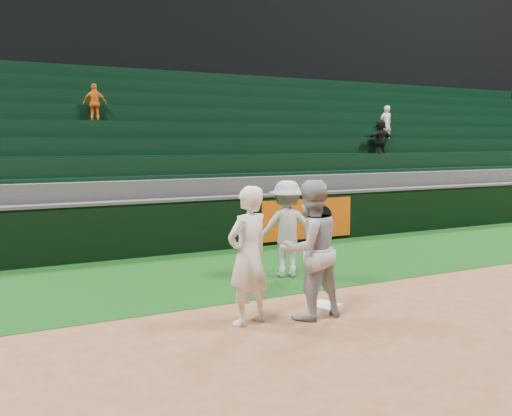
{
  "coord_description": "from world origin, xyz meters",
  "views": [
    {
      "loc": [
        -4.69,
        -6.94,
        2.49
      ],
      "look_at": [
        0.13,
        2.3,
        1.3
      ],
      "focal_mm": 40.0,
      "sensor_mm": 36.0,
      "label": 1
    }
  ],
  "objects_px": {
    "first_base": "(325,307)",
    "first_baseman": "(248,256)",
    "base_coach": "(287,229)",
    "baserunner": "(310,250)"
  },
  "relations": [
    {
      "from": "first_base",
      "to": "first_baseman",
      "type": "height_order",
      "value": "first_baseman"
    },
    {
      "from": "first_base",
      "to": "baserunner",
      "type": "relative_size",
      "value": 0.2
    },
    {
      "from": "first_base",
      "to": "baserunner",
      "type": "bearing_deg",
      "value": -153.55
    },
    {
      "from": "base_coach",
      "to": "first_base",
      "type": "bearing_deg",
      "value": 93.82
    },
    {
      "from": "first_baseman",
      "to": "base_coach",
      "type": "xyz_separation_m",
      "value": [
        1.9,
        2.18,
        -0.05
      ]
    },
    {
      "from": "first_base",
      "to": "first_baseman",
      "type": "distance_m",
      "value": 1.59
    },
    {
      "from": "baserunner",
      "to": "base_coach",
      "type": "xyz_separation_m",
      "value": [
        1.0,
        2.33,
        -0.08
      ]
    },
    {
      "from": "first_base",
      "to": "baserunner",
      "type": "height_order",
      "value": "baserunner"
    },
    {
      "from": "first_baseman",
      "to": "base_coach",
      "type": "relative_size",
      "value": 1.07
    },
    {
      "from": "first_baseman",
      "to": "base_coach",
      "type": "bearing_deg",
      "value": -148.53
    }
  ]
}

